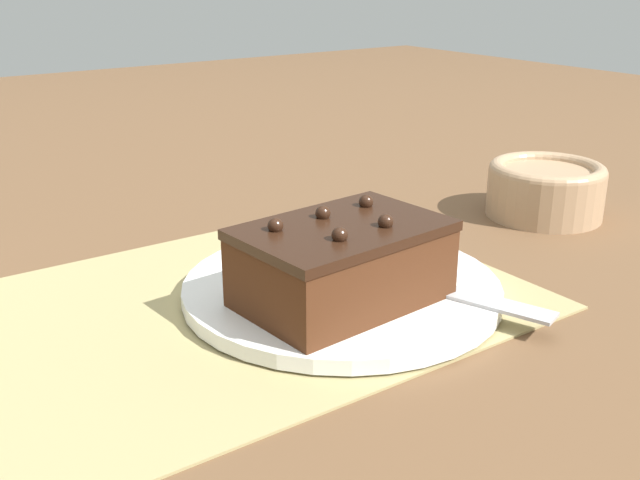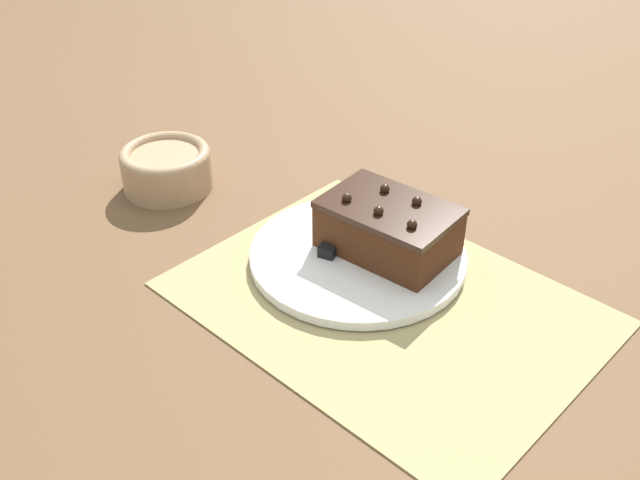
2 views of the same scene
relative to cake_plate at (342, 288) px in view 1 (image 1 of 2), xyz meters
The scene contains 6 objects.
ground_plane 0.09m from the cake_plate, 153.36° to the left, with size 3.00×3.00×0.00m, color brown.
placemat_woven 0.09m from the cake_plate, 153.36° to the left, with size 0.46×0.34×0.00m, color tan.
cake_plate is the anchor object (origin of this frame).
chocolate_cake 0.05m from the cake_plate, 126.86° to the right, with size 0.17×0.12×0.07m.
serving_knife 0.05m from the cake_plate, 29.32° to the right, with size 0.09×0.20×0.01m.
small_bowl 0.32m from the cake_plate, ahead, with size 0.13×0.13×0.06m.
Camera 1 is at (-0.27, -0.50, 0.27)m, focal length 42.00 mm.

